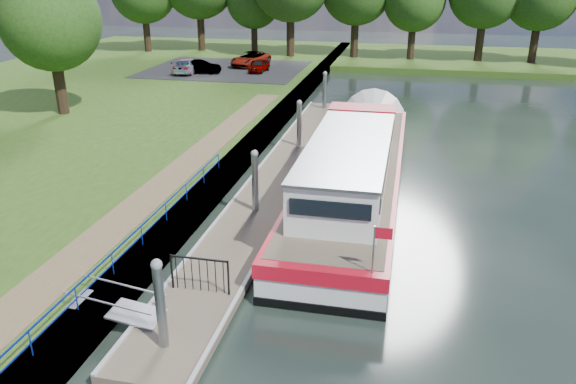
% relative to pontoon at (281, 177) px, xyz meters
% --- Properties ---
extents(ground, '(160.00, 160.00, 0.00)m').
position_rel_pontoon_xyz_m(ground, '(0.00, -13.00, -0.18)').
color(ground, black).
rests_on(ground, ground).
extents(bank_edge, '(1.10, 90.00, 0.78)m').
position_rel_pontoon_xyz_m(bank_edge, '(-2.55, 2.00, 0.20)').
color(bank_edge, '#473D2D').
rests_on(bank_edge, ground).
extents(far_bank, '(60.00, 18.00, 0.60)m').
position_rel_pontoon_xyz_m(far_bank, '(12.00, 39.00, 0.12)').
color(far_bank, '#284614').
rests_on(far_bank, ground).
extents(footpath, '(1.60, 40.00, 0.05)m').
position_rel_pontoon_xyz_m(footpath, '(-4.40, -5.00, 0.62)').
color(footpath, brown).
rests_on(footpath, riverbank).
extents(carpark, '(14.00, 12.00, 0.06)m').
position_rel_pontoon_xyz_m(carpark, '(-11.00, 25.00, 0.62)').
color(carpark, black).
rests_on(carpark, riverbank).
extents(blue_fence, '(0.04, 18.04, 0.72)m').
position_rel_pontoon_xyz_m(blue_fence, '(-2.75, -10.00, 1.13)').
color(blue_fence, '#0C2DBF').
rests_on(blue_fence, riverbank).
extents(pontoon, '(2.50, 30.00, 0.56)m').
position_rel_pontoon_xyz_m(pontoon, '(0.00, 0.00, 0.00)').
color(pontoon, brown).
rests_on(pontoon, ground).
extents(mooring_piles, '(0.30, 27.30, 3.55)m').
position_rel_pontoon_xyz_m(mooring_piles, '(0.00, 0.00, 1.10)').
color(mooring_piles, gray).
rests_on(mooring_piles, ground).
extents(gangway, '(2.58, 1.00, 0.92)m').
position_rel_pontoon_xyz_m(gangway, '(-1.85, -12.50, 0.44)').
color(gangway, '#A5A8AD').
rests_on(gangway, ground).
extents(gate_panel, '(1.85, 0.05, 1.15)m').
position_rel_pontoon_xyz_m(gate_panel, '(-0.00, -10.80, 0.97)').
color(gate_panel, black).
rests_on(gate_panel, ground).
extents(barge, '(4.36, 21.15, 4.78)m').
position_rel_pontoon_xyz_m(barge, '(3.60, -0.23, 0.90)').
color(barge, black).
rests_on(barge, ground).
extents(bank_tree_a, '(6.12, 6.12, 9.72)m').
position_rel_pontoon_xyz_m(bank_tree_a, '(-15.99, 7.08, 6.84)').
color(bank_tree_a, '#332316').
rests_on(bank_tree_a, riverbank).
extents(car_a, '(1.42, 3.23, 1.08)m').
position_rel_pontoon_xyz_m(car_a, '(-7.53, 24.09, 1.19)').
color(car_a, '#999999').
rests_on(car_a, carpark).
extents(car_b, '(3.64, 1.81, 1.15)m').
position_rel_pontoon_xyz_m(car_b, '(-12.33, 22.22, 1.22)').
color(car_b, '#999999').
rests_on(car_b, carpark).
extents(car_c, '(2.01, 4.39, 1.25)m').
position_rel_pontoon_xyz_m(car_c, '(-13.57, 22.29, 1.27)').
color(car_c, '#999999').
rests_on(car_c, carpark).
extents(car_d, '(3.32, 5.12, 1.31)m').
position_rel_pontoon_xyz_m(car_d, '(-9.14, 26.94, 1.31)').
color(car_d, '#999999').
rests_on(car_d, carpark).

